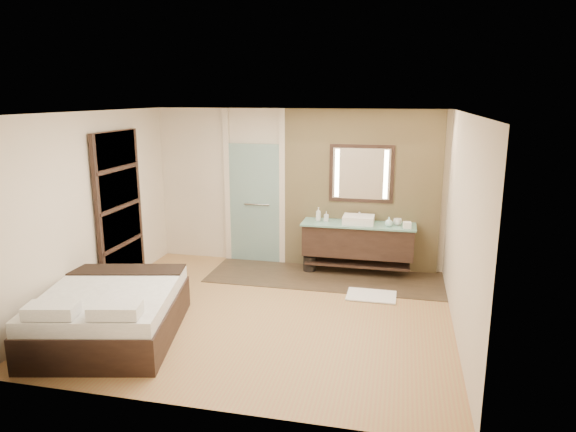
% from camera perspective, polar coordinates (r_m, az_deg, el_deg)
% --- Properties ---
extents(floor, '(5.00, 5.00, 0.00)m').
position_cam_1_polar(floor, '(7.15, -2.73, -10.75)').
color(floor, '#A76E46').
rests_on(floor, ground).
extents(tile_strip, '(3.80, 1.30, 0.01)m').
position_cam_1_polar(tile_strip, '(8.49, 4.09, -6.77)').
color(tile_strip, '#34281C').
rests_on(tile_strip, floor).
extents(stone_wall, '(2.60, 0.08, 2.70)m').
position_cam_1_polar(stone_wall, '(8.67, 8.11, 2.77)').
color(stone_wall, tan).
rests_on(stone_wall, floor).
extents(vanity, '(1.85, 0.55, 0.88)m').
position_cam_1_polar(vanity, '(8.56, 7.79, -2.65)').
color(vanity, black).
rests_on(vanity, stone_wall).
extents(mirror_unit, '(1.06, 0.04, 0.96)m').
position_cam_1_polar(mirror_unit, '(8.57, 8.15, 4.67)').
color(mirror_unit, black).
rests_on(mirror_unit, stone_wall).
extents(frosted_door, '(1.10, 0.12, 2.70)m').
position_cam_1_polar(frosted_door, '(9.03, -3.71, 1.96)').
color(frosted_door, '#B9EAE3').
rests_on(frosted_door, floor).
extents(shoji_partition, '(0.06, 1.20, 2.40)m').
position_cam_1_polar(shoji_partition, '(8.24, -18.18, 0.69)').
color(shoji_partition, black).
rests_on(shoji_partition, floor).
extents(bed, '(1.94, 2.23, 0.75)m').
position_cam_1_polar(bed, '(6.76, -19.09, -10.12)').
color(bed, black).
rests_on(bed, floor).
extents(bath_mat, '(0.72, 0.51, 0.02)m').
position_cam_1_polar(bath_mat, '(7.79, 9.24, -8.72)').
color(bath_mat, white).
rests_on(bath_mat, floor).
extents(waste_bin, '(0.23, 0.23, 0.27)m').
position_cam_1_polar(waste_bin, '(8.73, 2.40, -5.30)').
color(waste_bin, black).
rests_on(waste_bin, floor).
extents(tissue_box, '(0.13, 0.13, 0.10)m').
position_cam_1_polar(tissue_box, '(8.30, 13.10, -1.00)').
color(tissue_box, white).
rests_on(tissue_box, vanity).
extents(soap_bottle_a, '(0.12, 0.12, 0.23)m').
position_cam_1_polar(soap_bottle_a, '(8.56, 3.39, 0.21)').
color(soap_bottle_a, silver).
rests_on(soap_bottle_a, vanity).
extents(soap_bottle_b, '(0.07, 0.08, 0.16)m').
position_cam_1_polar(soap_bottle_b, '(8.56, 4.27, -0.04)').
color(soap_bottle_b, '#B2B2B2').
rests_on(soap_bottle_b, vanity).
extents(soap_bottle_c, '(0.14, 0.14, 0.15)m').
position_cam_1_polar(soap_bottle_c, '(8.36, 11.14, -0.62)').
color(soap_bottle_c, '#C3F5F5').
rests_on(soap_bottle_c, vanity).
extents(cup, '(0.15, 0.15, 0.11)m').
position_cam_1_polar(cup, '(8.46, 12.08, -0.65)').
color(cup, white).
rests_on(cup, vanity).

